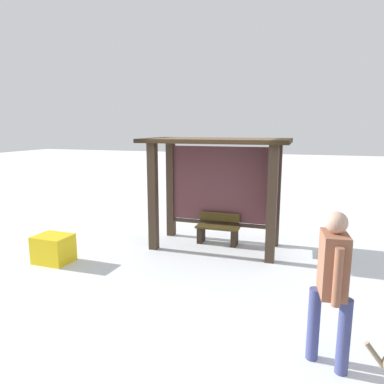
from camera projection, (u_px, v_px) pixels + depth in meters
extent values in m
plane|color=white|center=(215.00, 247.00, 8.00)|extent=(60.00, 60.00, 0.00)
cube|color=#3C2D21|center=(153.00, 197.00, 7.67)|extent=(0.18, 0.18, 2.37)
cube|color=#3C2D21|center=(272.00, 205.00, 6.90)|extent=(0.18, 0.18, 2.37)
cube|color=#3C2D21|center=(171.00, 189.00, 8.68)|extent=(0.18, 0.18, 2.37)
cube|color=#3C2D21|center=(276.00, 195.00, 7.90)|extent=(0.18, 0.18, 2.37)
cube|color=black|center=(216.00, 140.00, 7.57)|extent=(3.13, 1.65, 0.09)
cube|color=brown|center=(221.00, 184.00, 8.26)|extent=(2.37, 0.08, 1.78)
cube|color=#3C2D21|center=(220.00, 223.00, 8.41)|extent=(2.37, 0.06, 0.08)
cube|color=brown|center=(275.00, 190.00, 7.54)|extent=(0.08, 0.59, 1.78)
cube|color=#423515|center=(218.00, 227.00, 8.15)|extent=(1.00, 0.38, 0.04)
cube|color=#423515|center=(220.00, 217.00, 8.28)|extent=(0.95, 0.04, 0.20)
cube|color=black|center=(235.00, 238.00, 8.07)|extent=(0.12, 0.33, 0.38)
cube|color=black|center=(201.00, 234.00, 8.31)|extent=(0.12, 0.33, 0.38)
cube|color=#965E44|center=(333.00, 264.00, 3.79)|extent=(0.30, 0.46, 0.69)
sphere|color=tan|center=(336.00, 223.00, 3.71)|extent=(0.24, 0.24, 0.24)
cylinder|color=#3E457D|center=(344.00, 337.00, 3.81)|extent=(0.15, 0.15, 0.88)
cylinder|color=#3E457D|center=(314.00, 324.00, 4.06)|extent=(0.15, 0.15, 0.88)
cylinder|color=#965E44|center=(338.00, 277.00, 3.54)|extent=(0.10, 0.10, 0.63)
cylinder|color=#965E44|center=(329.00, 258.00, 4.05)|extent=(0.10, 0.10, 0.63)
cylinder|color=gray|center=(375.00, 355.00, 3.28)|extent=(0.21, 0.06, 0.25)
cube|color=yellow|center=(53.00, 249.00, 7.06)|extent=(0.72, 0.59, 0.56)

